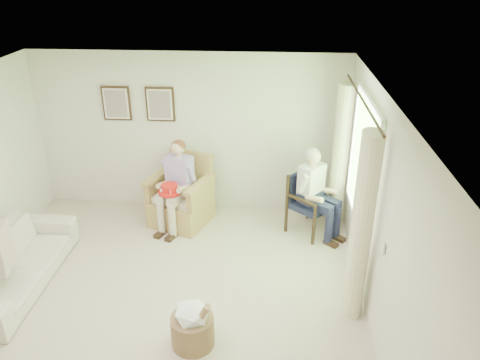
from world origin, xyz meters
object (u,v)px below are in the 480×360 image
(person_wicker, at_px, (178,179))
(wood_armchair, at_px, (311,199))
(hatbox, at_px, (192,324))
(person_dark, at_px, (313,188))
(sofa, at_px, (15,264))
(wicker_armchair, at_px, (181,201))
(red_hat, at_px, (170,190))

(person_wicker, bearing_deg, wood_armchair, 22.53)
(wood_armchair, height_order, hatbox, wood_armchair)
(wood_armchair, distance_m, person_dark, 0.32)
(sofa, height_order, hatbox, hatbox)
(sofa, relative_size, hatbox, 3.03)
(hatbox, bearing_deg, person_wicker, 103.69)
(wicker_armchair, relative_size, wood_armchair, 1.17)
(wood_armchair, height_order, person_dark, person_dark)
(wood_armchair, xyz_separation_m, red_hat, (-2.14, -0.24, 0.21))
(wood_armchair, relative_size, hatbox, 1.34)
(wood_armchair, bearing_deg, sofa, 153.39)
(person_dark, relative_size, red_hat, 3.95)
(sofa, height_order, person_wicker, person_wicker)
(sofa, bearing_deg, wicker_armchair, -46.64)
(wood_armchair, bearing_deg, person_dark, -139.68)
(hatbox, bearing_deg, person_dark, 58.84)
(sofa, distance_m, person_wicker, 2.50)
(sofa, relative_size, person_wicker, 1.55)
(wicker_armchair, bearing_deg, wood_armchair, 18.50)
(red_hat, distance_m, hatbox, 2.45)
(wicker_armchair, relative_size, person_wicker, 0.79)
(sofa, height_order, red_hat, red_hat)
(wicker_armchair, height_order, person_wicker, person_wicker)
(wood_armchair, xyz_separation_m, sofa, (-3.90, -1.66, -0.20))
(sofa, bearing_deg, wood_armchair, -66.94)
(person_dark, bearing_deg, wood_armchair, 40.32)
(person_wicker, height_order, hatbox, person_wicker)
(red_hat, bearing_deg, hatbox, -73.10)
(red_hat, relative_size, hatbox, 0.49)
(wicker_armchair, xyz_separation_m, person_wicker, (-0.00, -0.14, 0.46))
(sofa, relative_size, person_dark, 1.58)
(red_hat, height_order, hatbox, red_hat)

